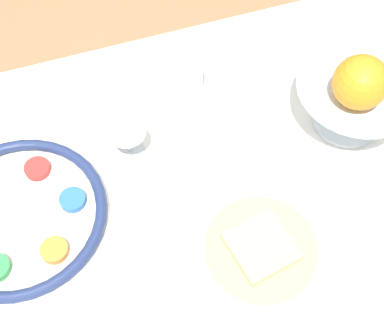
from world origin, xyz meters
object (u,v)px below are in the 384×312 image
at_px(cup_near, 185,77).
at_px(orange_fruit, 361,82).
at_px(bread_plate, 261,248).
at_px(fruit_stand, 359,87).
at_px(wine_glass, 125,124).
at_px(seder_plate, 18,216).

bearing_deg(cup_near, orange_fruit, -42.96).
bearing_deg(bread_plate, fruit_stand, 36.99).
xyz_separation_m(fruit_stand, orange_fruit, (-0.04, -0.04, 0.07)).
bearing_deg(fruit_stand, wine_glass, 170.80).
bearing_deg(orange_fruit, bread_plate, -144.80).
relative_size(wine_glass, cup_near, 1.54).
xyz_separation_m(seder_plate, wine_glass, (0.21, 0.08, 0.07)).
distance_m(bread_plate, cup_near, 0.36).
bearing_deg(cup_near, bread_plate, -88.03).
xyz_separation_m(fruit_stand, bread_plate, (-0.25, -0.19, -0.10)).
height_order(wine_glass, bread_plate, wine_glass).
distance_m(seder_plate, fruit_stand, 0.63).
xyz_separation_m(wine_glass, fruit_stand, (0.41, -0.07, 0.02)).
distance_m(wine_glass, bread_plate, 0.31).
xyz_separation_m(seder_plate, orange_fruit, (0.58, -0.03, 0.16)).
bearing_deg(orange_fruit, cup_near, 137.04).
height_order(fruit_stand, bread_plate, fruit_stand).
relative_size(orange_fruit, cup_near, 1.17).
relative_size(bread_plate, cup_near, 2.45).
bearing_deg(wine_glass, seder_plate, -160.18).
distance_m(fruit_stand, orange_fruit, 0.09).
bearing_deg(seder_plate, fruit_stand, 1.00).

